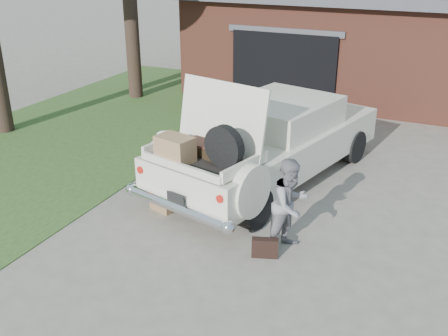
% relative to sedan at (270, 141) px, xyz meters
% --- Properties ---
extents(ground, '(90.00, 90.00, 0.00)m').
position_rel_sedan_xyz_m(ground, '(-0.00, -2.83, -0.84)').
color(ground, gray).
rests_on(ground, ground).
extents(grass_strip, '(6.00, 16.00, 0.02)m').
position_rel_sedan_xyz_m(grass_strip, '(-5.50, 0.17, -0.83)').
color(grass_strip, '#2D4C1E').
rests_on(grass_strip, ground).
extents(house, '(12.80, 7.80, 3.30)m').
position_rel_sedan_xyz_m(house, '(0.98, 8.64, 0.83)').
color(house, brown).
rests_on(house, ground).
extents(sedan, '(3.51, 6.10, 2.37)m').
position_rel_sedan_xyz_m(sedan, '(0.00, 0.00, 0.00)').
color(sedan, beige).
rests_on(sedan, ground).
extents(woman_left, '(0.55, 0.66, 1.54)m').
position_rel_sedan_xyz_m(woman_left, '(-1.27, -2.12, -0.07)').
color(woman_left, silver).
rests_on(woman_left, ground).
extents(woman_right, '(0.84, 0.93, 1.55)m').
position_rel_sedan_xyz_m(woman_right, '(1.25, -2.45, -0.07)').
color(woman_right, gray).
rests_on(woman_right, ground).
extents(suitcase_left, '(0.49, 0.27, 0.36)m').
position_rel_sedan_xyz_m(suitcase_left, '(-1.29, -2.24, -0.66)').
color(suitcase_left, '#906F49').
rests_on(suitcase_left, ground).
extents(suitcase_right, '(0.44, 0.26, 0.32)m').
position_rel_sedan_xyz_m(suitcase_right, '(1.01, -2.87, -0.68)').
color(suitcase_right, black).
rests_on(suitcase_right, ground).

